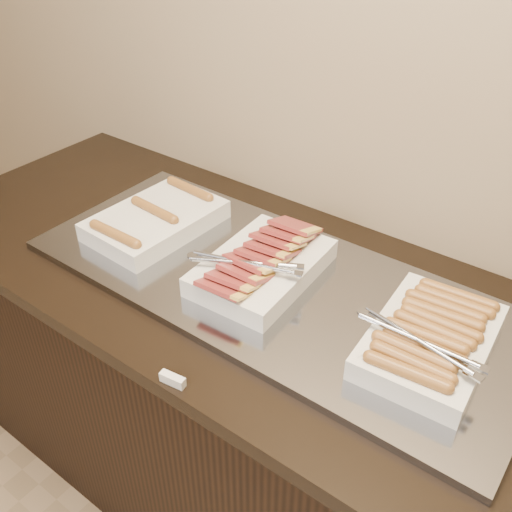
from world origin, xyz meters
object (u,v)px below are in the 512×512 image
(counter, at_px, (269,411))
(dish_center, at_px, (261,265))
(dish_right, at_px, (430,339))
(dish_left, at_px, (156,220))
(warming_tray, at_px, (271,283))

(counter, height_order, dish_center, dish_center)
(counter, relative_size, dish_right, 6.05)
(dish_right, bearing_deg, counter, 175.82)
(dish_right, bearing_deg, dish_center, 176.47)
(dish_left, xyz_separation_m, dish_center, (0.35, -0.00, 0.01))
(dish_center, height_order, dish_right, dish_center)
(warming_tray, xyz_separation_m, dish_right, (0.39, -0.00, 0.05))
(warming_tray, relative_size, dish_center, 3.34)
(dish_left, distance_m, dish_center, 0.35)
(dish_left, bearing_deg, warming_tray, 2.62)
(warming_tray, height_order, dish_left, dish_left)
(warming_tray, bearing_deg, dish_right, -0.64)
(dish_left, relative_size, dish_center, 0.98)
(counter, distance_m, dish_center, 0.50)
(counter, xyz_separation_m, dish_left, (-0.38, -0.00, 0.50))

